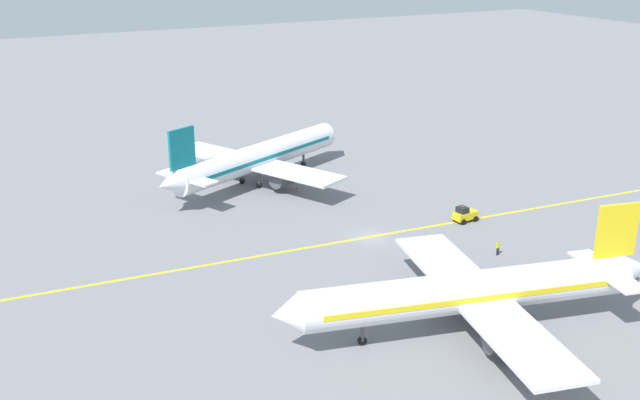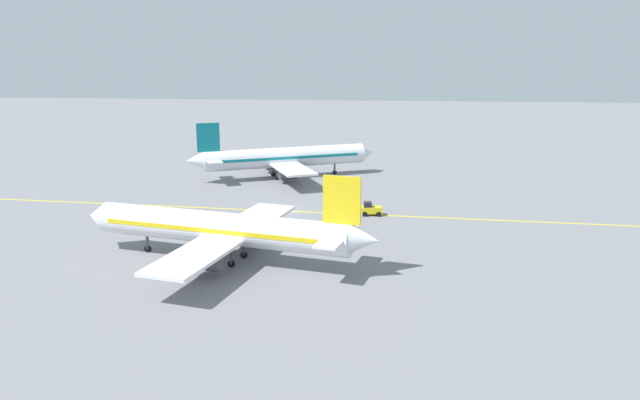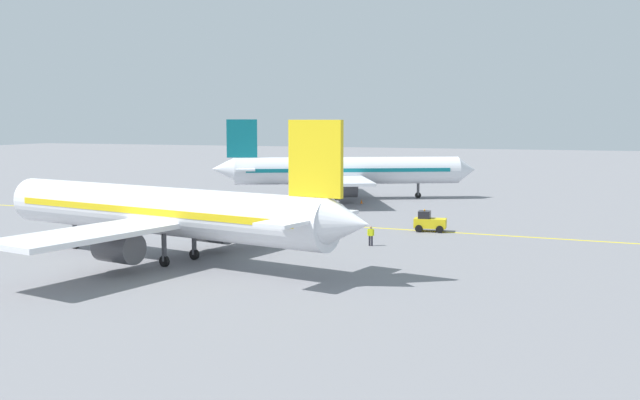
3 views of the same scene
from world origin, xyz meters
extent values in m
plane|color=slate|center=(0.00, 0.00, 0.00)|extent=(400.00, 400.00, 0.00)
cube|color=yellow|center=(0.00, 0.00, 0.00)|extent=(7.88, 119.79, 0.01)
cylinder|color=white|center=(-22.38, 3.62, 3.80)|extent=(10.06, 30.06, 3.60)
cone|color=white|center=(-18.84, 19.43, 3.80)|extent=(3.86, 3.09, 3.42)
cone|color=white|center=(-25.98, -12.48, 4.10)|extent=(3.64, 3.60, 3.06)
cube|color=yellow|center=(-22.38, 3.62, 3.95)|extent=(9.44, 27.14, 0.50)
cube|color=white|center=(-22.59, 2.65, 3.08)|extent=(28.46, 11.18, 0.36)
cylinder|color=#4C4C51|center=(-27.47, 3.74, 1.83)|extent=(2.85, 3.60, 2.20)
cylinder|color=#4C4C51|center=(-17.72, 1.56, 1.83)|extent=(2.85, 3.60, 2.20)
cube|color=yellow|center=(-25.43, -10.04, 8.10)|extent=(1.22, 3.98, 5.00)
cube|color=white|center=(-25.32, -9.55, 4.20)|extent=(9.31, 4.31, 0.24)
cylinder|color=#4C4C51|center=(-20.28, 12.99, 1.40)|extent=(0.36, 0.36, 2.00)
cylinder|color=black|center=(-20.28, 12.99, 0.40)|extent=(0.45, 0.84, 0.80)
cylinder|color=#4C4C51|center=(-24.37, 2.02, 1.40)|extent=(0.36, 0.36, 2.00)
cylinder|color=black|center=(-24.37, 2.02, 0.40)|extent=(0.45, 0.84, 0.80)
cylinder|color=#4C4C51|center=(-21.25, 1.32, 1.40)|extent=(0.36, 0.36, 2.00)
cylinder|color=black|center=(-21.25, 1.32, 0.40)|extent=(0.45, 0.84, 0.80)
cylinder|color=silver|center=(24.19, 3.62, 3.80)|extent=(15.92, 28.72, 3.60)
cone|color=silver|center=(31.02, -11.06, 3.80)|extent=(4.11, 3.62, 3.42)
cone|color=silver|center=(17.23, 18.59, 4.10)|extent=(4.04, 4.01, 3.06)
cube|color=#0F727F|center=(24.19, 3.62, 3.95)|extent=(14.69, 26.02, 0.50)
cube|color=silver|center=(23.77, 4.53, 3.08)|extent=(27.58, 16.52, 0.36)
cylinder|color=#4C4C51|center=(28.30, 6.64, 1.83)|extent=(3.34, 3.83, 2.20)
cylinder|color=#4C4C51|center=(19.24, 2.42, 1.83)|extent=(3.34, 3.83, 2.20)
cube|color=#0F727F|center=(18.29, 16.32, 8.10)|extent=(2.01, 3.78, 5.00)
cube|color=silver|center=(18.50, 15.87, 4.20)|extent=(9.17, 5.97, 0.24)
cylinder|color=#4C4C51|center=(28.24, -5.08, 1.40)|extent=(0.36, 0.36, 2.00)
cylinder|color=black|center=(28.24, -5.08, 0.40)|extent=(0.59, 0.84, 0.80)
cylinder|color=#4C4C51|center=(24.80, 6.11, 1.40)|extent=(0.36, 0.36, 2.00)
cylinder|color=black|center=(24.80, 6.11, 0.40)|extent=(0.59, 0.84, 0.80)
cylinder|color=#4C4C51|center=(21.90, 4.76, 1.40)|extent=(0.36, 0.36, 2.00)
cylinder|color=black|center=(21.90, 4.76, 0.40)|extent=(0.59, 0.84, 0.80)
cube|color=gold|center=(-1.00, -12.68, 0.80)|extent=(1.76, 3.12, 0.90)
cube|color=black|center=(-1.05, -12.13, 1.60)|extent=(1.37, 1.21, 0.70)
sphere|color=orange|center=(-1.05, -12.13, 2.03)|extent=(0.16, 0.16, 0.16)
cylinder|color=black|center=(-1.83, -11.77, 0.35)|extent=(0.31, 0.72, 0.70)
cylinder|color=black|center=(-0.34, -11.64, 0.35)|extent=(0.31, 0.72, 0.70)
cylinder|color=black|center=(-1.66, -13.71, 0.35)|extent=(0.31, 0.72, 0.70)
cylinder|color=black|center=(-0.16, -13.58, 0.35)|extent=(0.31, 0.72, 0.70)
cylinder|color=#23232D|center=(-10.73, -9.50, 0.42)|extent=(0.16, 0.16, 0.85)
cylinder|color=#23232D|center=(-10.71, -9.70, 0.42)|extent=(0.16, 0.16, 0.85)
cube|color=#CCD819|center=(-10.72, -9.60, 1.15)|extent=(0.26, 0.38, 0.60)
cylinder|color=#CCD819|center=(-10.74, -9.36, 1.15)|extent=(0.10, 0.10, 0.55)
cylinder|color=#CCD819|center=(-10.69, -9.84, 1.15)|extent=(0.10, 0.10, 0.55)
sphere|color=#9E7051|center=(-10.72, -9.60, 1.57)|extent=(0.22, 0.22, 0.22)
cone|color=orange|center=(-17.59, 8.93, 0.28)|extent=(0.32, 0.32, 0.55)
cone|color=orange|center=(19.40, 0.23, 0.28)|extent=(0.32, 0.32, 0.55)
camera|label=1|loc=(-68.21, 41.62, 33.15)|focal=42.00mm
camera|label=2|loc=(-87.29, -14.12, 23.22)|focal=35.00mm
camera|label=3|loc=(-70.73, -26.70, 10.65)|focal=42.00mm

